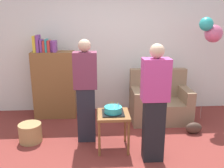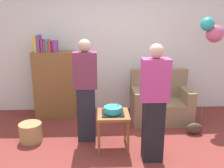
{
  "view_description": "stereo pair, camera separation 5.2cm",
  "coord_description": "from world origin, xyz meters",
  "px_view_note": "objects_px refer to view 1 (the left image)",
  "views": [
    {
      "loc": [
        -0.37,
        -3.12,
        1.98
      ],
      "look_at": [
        -0.14,
        0.57,
        0.95
      ],
      "focal_mm": 40.17,
      "sensor_mm": 36.0,
      "label": 1
    },
    {
      "loc": [
        -0.32,
        -3.12,
        1.98
      ],
      "look_at": [
        -0.14,
        0.57,
        0.95
      ],
      "focal_mm": 40.17,
      "sensor_mm": 36.0,
      "label": 2
    }
  ],
  "objects_px": {
    "bookshelf": "(54,83)",
    "handbag": "(194,128)",
    "couch": "(159,103)",
    "balloon_bunch": "(211,31)",
    "wicker_basket": "(30,133)",
    "person_blowing_candles": "(86,91)",
    "side_table": "(113,119)",
    "birthday_cake": "(113,110)",
    "person_holding_cake": "(155,103)"
  },
  "relations": [
    {
      "from": "birthday_cake",
      "to": "wicker_basket",
      "type": "xyz_separation_m",
      "value": [
        -1.31,
        0.29,
        -0.47
      ]
    },
    {
      "from": "birthday_cake",
      "to": "wicker_basket",
      "type": "distance_m",
      "value": 1.42
    },
    {
      "from": "couch",
      "to": "wicker_basket",
      "type": "height_order",
      "value": "couch"
    },
    {
      "from": "bookshelf",
      "to": "birthday_cake",
      "type": "relative_size",
      "value": 5.04
    },
    {
      "from": "side_table",
      "to": "person_blowing_candles",
      "type": "xyz_separation_m",
      "value": [
        -0.41,
        0.3,
        0.35
      ]
    },
    {
      "from": "side_table",
      "to": "balloon_bunch",
      "type": "distance_m",
      "value": 2.4
    },
    {
      "from": "person_blowing_candles",
      "to": "balloon_bunch",
      "type": "xyz_separation_m",
      "value": [
        2.22,
        0.69,
        0.87
      ]
    },
    {
      "from": "person_blowing_candles",
      "to": "person_holding_cake",
      "type": "distance_m",
      "value": 1.13
    },
    {
      "from": "bookshelf",
      "to": "side_table",
      "type": "relative_size",
      "value": 2.84
    },
    {
      "from": "birthday_cake",
      "to": "balloon_bunch",
      "type": "xyz_separation_m",
      "value": [
        1.82,
        0.99,
        1.08
      ]
    },
    {
      "from": "person_holding_cake",
      "to": "birthday_cake",
      "type": "bearing_deg",
      "value": -3.62
    },
    {
      "from": "person_holding_cake",
      "to": "wicker_basket",
      "type": "distance_m",
      "value": 2.06
    },
    {
      "from": "couch",
      "to": "side_table",
      "type": "relative_size",
      "value": 1.94
    },
    {
      "from": "person_holding_cake",
      "to": "balloon_bunch",
      "type": "bearing_deg",
      "value": -106.0
    },
    {
      "from": "bookshelf",
      "to": "handbag",
      "type": "distance_m",
      "value": 2.72
    },
    {
      "from": "person_blowing_candles",
      "to": "handbag",
      "type": "distance_m",
      "value": 1.97
    },
    {
      "from": "bookshelf",
      "to": "balloon_bunch",
      "type": "distance_m",
      "value": 3.08
    },
    {
      "from": "person_blowing_candles",
      "to": "wicker_basket",
      "type": "height_order",
      "value": "person_blowing_candles"
    },
    {
      "from": "bookshelf",
      "to": "birthday_cake",
      "type": "xyz_separation_m",
      "value": [
        1.07,
        -1.34,
        -0.07
      ]
    },
    {
      "from": "bookshelf",
      "to": "person_blowing_candles",
      "type": "relative_size",
      "value": 0.99
    },
    {
      "from": "bookshelf",
      "to": "handbag",
      "type": "relative_size",
      "value": 5.76
    },
    {
      "from": "bookshelf",
      "to": "person_blowing_candles",
      "type": "distance_m",
      "value": 1.24
    },
    {
      "from": "side_table",
      "to": "birthday_cake",
      "type": "height_order",
      "value": "birthday_cake"
    },
    {
      "from": "side_table",
      "to": "wicker_basket",
      "type": "height_order",
      "value": "side_table"
    },
    {
      "from": "bookshelf",
      "to": "side_table",
      "type": "distance_m",
      "value": 1.72
    },
    {
      "from": "birthday_cake",
      "to": "handbag",
      "type": "relative_size",
      "value": 1.14
    },
    {
      "from": "bookshelf",
      "to": "balloon_bunch",
      "type": "height_order",
      "value": "balloon_bunch"
    },
    {
      "from": "balloon_bunch",
      "to": "handbag",
      "type": "bearing_deg",
      "value": -124.34
    },
    {
      "from": "bookshelf",
      "to": "side_table",
      "type": "bearing_deg",
      "value": -51.43
    },
    {
      "from": "wicker_basket",
      "to": "balloon_bunch",
      "type": "xyz_separation_m",
      "value": [
        3.13,
        0.7,
        1.55
      ]
    },
    {
      "from": "person_holding_cake",
      "to": "wicker_basket",
      "type": "relative_size",
      "value": 4.53
    },
    {
      "from": "couch",
      "to": "side_table",
      "type": "bearing_deg",
      "value": -132.78
    },
    {
      "from": "bookshelf",
      "to": "person_holding_cake",
      "type": "relative_size",
      "value": 0.99
    },
    {
      "from": "wicker_basket",
      "to": "handbag",
      "type": "relative_size",
      "value": 1.29
    },
    {
      "from": "person_blowing_candles",
      "to": "balloon_bunch",
      "type": "relative_size",
      "value": 0.84
    },
    {
      "from": "couch",
      "to": "handbag",
      "type": "relative_size",
      "value": 3.93
    },
    {
      "from": "wicker_basket",
      "to": "handbag",
      "type": "bearing_deg",
      "value": 2.32
    },
    {
      "from": "side_table",
      "to": "wicker_basket",
      "type": "xyz_separation_m",
      "value": [
        -1.31,
        0.29,
        -0.33
      ]
    },
    {
      "from": "handbag",
      "to": "balloon_bunch",
      "type": "height_order",
      "value": "balloon_bunch"
    },
    {
      "from": "couch",
      "to": "bookshelf",
      "type": "xyz_separation_m",
      "value": [
        -2.03,
        0.29,
        0.35
      ]
    },
    {
      "from": "couch",
      "to": "person_blowing_candles",
      "type": "xyz_separation_m",
      "value": [
        -1.37,
        -0.75,
        0.49
      ]
    },
    {
      "from": "side_table",
      "to": "balloon_bunch",
      "type": "height_order",
      "value": "balloon_bunch"
    },
    {
      "from": "birthday_cake",
      "to": "balloon_bunch",
      "type": "relative_size",
      "value": 0.17
    },
    {
      "from": "handbag",
      "to": "person_blowing_candles",
      "type": "bearing_deg",
      "value": -176.84
    },
    {
      "from": "couch",
      "to": "wicker_basket",
      "type": "distance_m",
      "value": 2.41
    },
    {
      "from": "person_blowing_candles",
      "to": "wicker_basket",
      "type": "distance_m",
      "value": 1.13
    },
    {
      "from": "couch",
      "to": "bookshelf",
      "type": "distance_m",
      "value": 2.08
    },
    {
      "from": "person_blowing_candles",
      "to": "person_holding_cake",
      "type": "xyz_separation_m",
      "value": [
        0.94,
        -0.63,
        0.0
      ]
    },
    {
      "from": "side_table",
      "to": "birthday_cake",
      "type": "relative_size",
      "value": 1.77
    },
    {
      "from": "person_blowing_candles",
      "to": "wicker_basket",
      "type": "bearing_deg",
      "value": 171.1
    }
  ]
}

